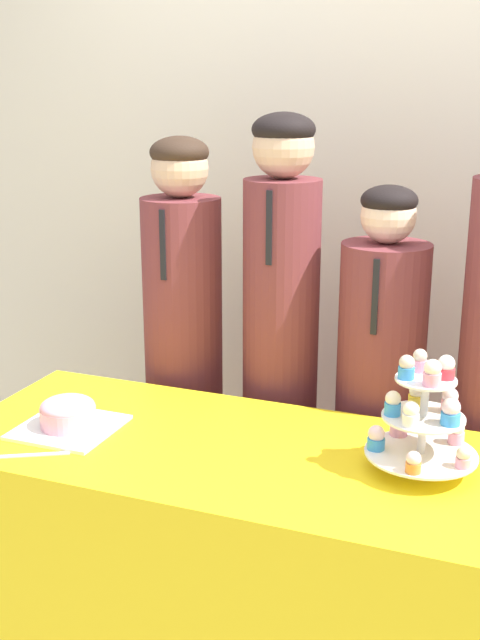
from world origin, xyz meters
TOP-DOWN VIEW (x-y plane):
  - wall_back at (0.00, 1.41)m, footprint 9.00×0.06m
  - table at (0.00, 0.34)m, footprint 1.77×0.67m
  - round_cake at (-0.58, 0.28)m, footprint 0.26×0.26m
  - cupcake_stand at (0.37, 0.38)m, footprint 0.28×0.28m
  - student_0 at (-0.50, 0.86)m, footprint 0.26×0.27m
  - student_1 at (-0.16, 0.86)m, footprint 0.24×0.25m
  - student_2 at (0.17, 0.86)m, footprint 0.27×0.27m

SIDE VIEW (x-z plane):
  - table at x=0.00m, z-range 0.00..0.73m
  - student_2 at x=0.17m, z-range -0.03..1.34m
  - student_0 at x=-0.50m, z-range -0.02..1.48m
  - round_cake at x=-0.58m, z-range 0.73..0.82m
  - student_1 at x=-0.16m, z-range -0.01..1.57m
  - cupcake_stand at x=0.37m, z-range 0.73..1.03m
  - wall_back at x=0.00m, z-range 0.00..2.70m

